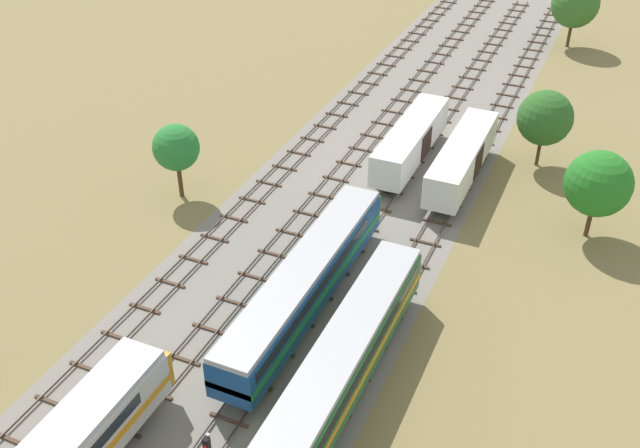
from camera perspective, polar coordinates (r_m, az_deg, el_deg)
ground_plane at (r=57.27m, az=1.38°, el=0.48°), size 480.00×480.00×0.00m
ballast_bed at (r=57.27m, az=1.38°, el=0.48°), size 18.89×176.00×0.01m
track_far_left at (r=60.72m, az=-4.74°, el=2.63°), size 2.40×126.00×0.29m
track_left at (r=58.80m, az=-0.47°, el=1.62°), size 2.40×126.00×0.29m
track_centre_left at (r=57.24m, az=4.06°, el=0.54°), size 2.40×126.00×0.29m
track_centre at (r=56.08m, az=8.81°, el=-0.60°), size 2.40×126.00×0.29m
passenger_coach_centre_near at (r=40.45m, az=1.24°, el=-11.68°), size 2.96×22.00×3.80m
diesel_railcar_centre_left_mid at (r=46.52m, az=-1.18°, el=-4.53°), size 2.96×20.50×3.80m
freight_boxcar_centre_midfar at (r=61.93m, az=11.23°, el=5.19°), size 2.87×14.00×3.60m
freight_boxcar_centre_left_far at (r=64.15m, az=7.24°, el=6.64°), size 2.87×14.00×3.60m
lineside_tree_0 at (r=65.54m, az=17.43°, el=8.04°), size 4.81×4.81×7.03m
lineside_tree_1 at (r=59.01m, az=-11.36°, el=5.96°), size 3.81×3.81×6.46m
lineside_tree_2 at (r=95.87m, az=19.61°, el=16.13°), size 5.73×5.73×8.21m
lineside_tree_4 at (r=56.57m, az=21.22°, el=3.00°), size 4.96×4.96×7.10m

